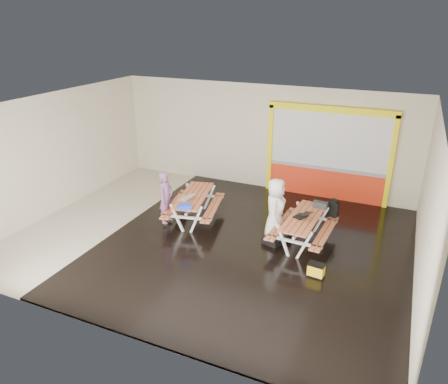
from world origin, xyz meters
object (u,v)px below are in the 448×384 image
at_px(fluke_bag, 316,270).
at_px(person_right, 276,209).
at_px(picnic_table_right, 304,223).
at_px(blue_pouch, 184,207).
at_px(person_left, 166,197).
at_px(laptop_left, 187,198).
at_px(dark_case, 272,241).
at_px(toolbox, 321,205).
at_px(picnic_table_left, 194,201).
at_px(laptop_right, 302,215).
at_px(backpack, 333,208).

bearing_deg(fluke_bag, person_right, 135.29).
relative_size(picnic_table_right, blue_pouch, 5.96).
distance_m(picnic_table_right, person_left, 3.81).
bearing_deg(laptop_left, dark_case, -2.29).
height_order(picnic_table_right, dark_case, picnic_table_right).
height_order(laptop_left, toolbox, toolbox).
xyz_separation_m(picnic_table_left, picnic_table_right, (3.19, -0.10, -0.00)).
bearing_deg(picnic_table_right, picnic_table_left, 178.22).
bearing_deg(blue_pouch, picnic_table_right, 15.02).
xyz_separation_m(dark_case, fluke_bag, (1.36, -1.01, 0.07)).
distance_m(picnic_table_left, fluke_bag, 4.14).
bearing_deg(person_left, picnic_table_right, -83.95).
bearing_deg(toolbox, picnic_table_left, -169.90).
height_order(picnic_table_left, dark_case, picnic_table_left).
distance_m(picnic_table_left, laptop_right, 3.17).
bearing_deg(picnic_table_left, fluke_bag, -20.83).
bearing_deg(person_left, backpack, -72.58).
bearing_deg(fluke_bag, toolbox, 100.88).
xyz_separation_m(person_left, dark_case, (3.07, 0.09, -0.72)).
distance_m(person_left, toolbox, 4.19).
relative_size(picnic_table_right, person_left, 1.42).
height_order(person_left, fluke_bag, person_left).
bearing_deg(person_right, laptop_right, -106.09).
relative_size(toolbox, dark_case, 0.88).
relative_size(picnic_table_left, person_right, 1.36).
relative_size(person_right, dark_case, 3.83).
xyz_separation_m(blue_pouch, dark_case, (2.29, 0.45, -0.73)).
bearing_deg(person_left, dark_case, -88.95).
distance_m(person_right, blue_pouch, 2.38).
relative_size(picnic_table_left, toolbox, 5.91).
xyz_separation_m(person_left, backpack, (4.32, 1.40, -0.11)).
bearing_deg(laptop_right, person_left, -174.25).
relative_size(person_right, blue_pouch, 4.79).
height_order(picnic_table_right, person_left, person_left).
relative_size(picnic_table_right, dark_case, 4.76).
bearing_deg(picnic_table_right, dark_case, -153.41).
bearing_deg(laptop_left, toolbox, 15.56).
bearing_deg(laptop_right, fluke_bag, -62.23).
height_order(blue_pouch, dark_case, blue_pouch).
distance_m(laptop_left, fluke_bag, 4.07).
height_order(person_right, toolbox, person_right).
bearing_deg(picnic_table_right, fluke_bag, -64.34).
xyz_separation_m(laptop_left, laptop_right, (3.17, 0.19, -0.00)).
relative_size(laptop_right, toolbox, 1.30).
height_order(person_left, backpack, person_left).
height_order(toolbox, fluke_bag, toolbox).
relative_size(blue_pouch, dark_case, 0.80).
bearing_deg(dark_case, person_right, 99.50).
xyz_separation_m(laptop_right, backpack, (0.58, 1.03, -0.13)).
bearing_deg(laptop_right, person_right, 171.88).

